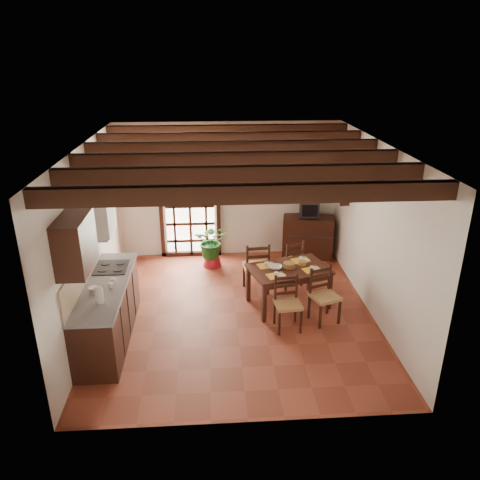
{
  "coord_description": "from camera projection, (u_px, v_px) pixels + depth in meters",
  "views": [
    {
      "loc": [
        -0.39,
        -6.8,
        4.08
      ],
      "look_at": [
        0.1,
        0.4,
        1.15
      ],
      "focal_mm": 35.0,
      "sensor_mm": 36.0,
      "label": 1
    }
  ],
  "objects": [
    {
      "name": "sideboard",
      "position": [
        308.0,
        237.0,
        9.84
      ],
      "size": [
        1.11,
        0.66,
        0.88
      ],
      "primitive_type": "cube",
      "rotation": [
        0.0,
        0.0,
        -0.19
      ],
      "color": "black",
      "rests_on": "ground_plane"
    },
    {
      "name": "chair_near_right",
      "position": [
        324.0,
        305.0,
        7.51
      ],
      "size": [
        0.52,
        0.51,
        0.9
      ],
      "rotation": [
        0.0,
        0.0,
        0.34
      ],
      "color": "#B5864C",
      "rests_on": "ground_plane"
    },
    {
      "name": "table_setting",
      "position": [
        289.0,
        269.0,
        7.83
      ],
      "size": [
        0.94,
        0.63,
        0.09
      ],
      "rotation": [
        0.0,
        0.0,
        0.28
      ],
      "color": "gold",
      "rests_on": "dining_table"
    },
    {
      "name": "kitchen_counter",
      "position": [
        108.0,
        310.0,
        6.99
      ],
      "size": [
        0.64,
        2.25,
        1.38
      ],
      "color": "black",
      "rests_on": "ground_plane"
    },
    {
      "name": "dining_table",
      "position": [
        289.0,
        273.0,
        7.86
      ],
      "size": [
        1.47,
        1.15,
        0.7
      ],
      "rotation": [
        0.0,
        0.0,
        0.28
      ],
      "color": "#391A12",
      "rests_on": "ground_plane"
    },
    {
      "name": "french_door",
      "position": [
        190.0,
        203.0,
        9.61
      ],
      "size": [
        1.26,
        0.11,
        2.32
      ],
      "color": "white",
      "rests_on": "ground_plane"
    },
    {
      "name": "table_bowl",
      "position": [
        275.0,
        267.0,
        7.78
      ],
      "size": [
        0.26,
        0.26,
        0.05
      ],
      "primitive_type": "imported",
      "rotation": [
        0.0,
        0.0,
        -0.22
      ],
      "color": "white",
      "rests_on": "dining_table"
    },
    {
      "name": "chair_far_right",
      "position": [
        289.0,
        271.0,
        8.66
      ],
      "size": [
        0.56,
        0.55,
        0.91
      ],
      "rotation": [
        0.0,
        0.0,
        3.62
      ],
      "color": "#B5864C",
      "rests_on": "ground_plane"
    },
    {
      "name": "framed_picture",
      "position": [
        349.0,
        168.0,
        8.69
      ],
      "size": [
        0.03,
        0.32,
        0.32
      ],
      "color": "brown",
      "rests_on": "room_shell"
    },
    {
      "name": "upper_cabinet",
      "position": [
        75.0,
        244.0,
        5.81
      ],
      "size": [
        0.35,
        0.8,
        0.7
      ],
      "primitive_type": "cube",
      "color": "black",
      "rests_on": "room_shell"
    },
    {
      "name": "ceiling_beams",
      "position": [
        235.0,
        153.0,
        6.83
      ],
      "size": [
        4.5,
        4.34,
        0.2
      ],
      "color": "black",
      "rests_on": "room_shell"
    },
    {
      "name": "plant_pot",
      "position": [
        212.0,
        261.0,
        9.51
      ],
      "size": [
        0.38,
        0.38,
        0.23
      ],
      "primitive_type": "cone",
      "color": "maroon",
      "rests_on": "ground_plane"
    },
    {
      "name": "wall_shelf",
      "position": [
        343.0,
        196.0,
        8.89
      ],
      "size": [
        0.2,
        0.42,
        0.2
      ],
      "color": "black",
      "rests_on": "room_shell"
    },
    {
      "name": "counter_items",
      "position": [
        105.0,
        279.0,
        6.89
      ],
      "size": [
        0.5,
        1.43,
        0.25
      ],
      "color": "black",
      "rests_on": "kitchen_counter"
    },
    {
      "name": "ground_plane",
      "position": [
        236.0,
        312.0,
        7.84
      ],
      "size": [
        5.0,
        5.0,
        0.0
      ],
      "primitive_type": "plane",
      "color": "brown"
    },
    {
      "name": "shelf_vase",
      "position": [
        343.0,
        189.0,
        8.84
      ],
      "size": [
        0.15,
        0.15,
        0.15
      ],
      "primitive_type": "imported",
      "color": "#B2BFB2",
      "rests_on": "wall_shelf"
    },
    {
      "name": "pendant_lamp",
      "position": [
        291.0,
        187.0,
        7.4
      ],
      "size": [
        0.36,
        0.36,
        0.84
      ],
      "color": "black",
      "rests_on": "room_shell"
    },
    {
      "name": "fuse_box",
      "position": [
        301.0,
        173.0,
        9.57
      ],
      "size": [
        0.25,
        0.03,
        0.32
      ],
      "primitive_type": "cube",
      "color": "white",
      "rests_on": "room_shell"
    },
    {
      "name": "chair_near_left",
      "position": [
        287.0,
        313.0,
        7.31
      ],
      "size": [
        0.43,
        0.42,
        0.86
      ],
      "rotation": [
        0.0,
        0.0,
        0.1
      ],
      "color": "#B5864C",
      "rests_on": "ground_plane"
    },
    {
      "name": "potted_plant",
      "position": [
        212.0,
        240.0,
        9.34
      ],
      "size": [
        1.84,
        1.62,
        1.88
      ],
      "primitive_type": "imported",
      "rotation": [
        0.0,
        0.0,
        -0.11
      ],
      "color": "#144C19",
      "rests_on": "ground_plane"
    },
    {
      "name": "chair_far_left",
      "position": [
        256.0,
        276.0,
        8.45
      ],
      "size": [
        0.48,
        0.46,
        0.97
      ],
      "rotation": [
        0.0,
        0.0,
        3.22
      ],
      "color": "#B5864C",
      "rests_on": "ground_plane"
    },
    {
      "name": "shelf_flowers",
      "position": [
        344.0,
        178.0,
        8.76
      ],
      "size": [
        0.14,
        0.14,
        0.36
      ],
      "color": "gold",
      "rests_on": "shelf_vase"
    },
    {
      "name": "range_hood",
      "position": [
        99.0,
        219.0,
        7.02
      ],
      "size": [
        0.38,
        0.6,
        0.54
      ],
      "color": "white",
      "rests_on": "room_shell"
    },
    {
      "name": "room_shell",
      "position": [
        235.0,
        210.0,
        7.16
      ],
      "size": [
        4.52,
        5.02,
        2.81
      ],
      "color": "silver",
      "rests_on": "ground_plane"
    },
    {
      "name": "crt_tv",
      "position": [
        309.0,
        208.0,
        9.59
      ],
      "size": [
        0.43,
        0.41,
        0.33
      ],
      "rotation": [
        0.0,
        0.0,
        -0.14
      ],
      "color": "black",
      "rests_on": "sideboard"
    }
  ]
}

